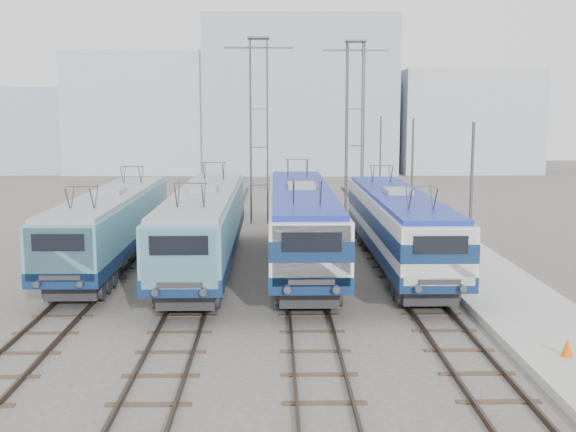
# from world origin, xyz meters

# --- Properties ---
(ground) EXTENTS (160.00, 160.00, 0.00)m
(ground) POSITION_xyz_m (0.00, 0.00, 0.00)
(ground) COLOR #514C47
(platform) EXTENTS (4.00, 70.00, 0.30)m
(platform) POSITION_xyz_m (10.20, 8.00, 0.15)
(platform) COLOR #9E9E99
(platform) RESTS_ON ground
(locomotive_far_left) EXTENTS (2.74, 17.26, 3.25)m
(locomotive_far_left) POSITION_xyz_m (-6.75, 8.35, 2.16)
(locomotive_far_left) COLOR #0D2146
(locomotive_far_left) RESTS_ON ground
(locomotive_center_left) EXTENTS (2.90, 18.32, 3.45)m
(locomotive_center_left) POSITION_xyz_m (-2.25, 7.37, 2.28)
(locomotive_center_left) COLOR #0D2146
(locomotive_center_left) RESTS_ON ground
(locomotive_center_right) EXTENTS (2.98, 18.83, 3.54)m
(locomotive_center_right) POSITION_xyz_m (2.25, 7.82, 2.40)
(locomotive_center_right) COLOR #0D2146
(locomotive_center_right) RESTS_ON ground
(locomotive_far_right) EXTENTS (2.79, 17.62, 3.31)m
(locomotive_far_right) POSITION_xyz_m (6.75, 7.56, 2.25)
(locomotive_far_right) COLOR #0D2146
(locomotive_far_right) RESTS_ON ground
(catenary_tower_west) EXTENTS (4.50, 1.20, 12.00)m
(catenary_tower_west) POSITION_xyz_m (0.00, 22.00, 6.64)
(catenary_tower_west) COLOR #3F4247
(catenary_tower_west) RESTS_ON ground
(catenary_tower_east) EXTENTS (4.50, 1.20, 12.00)m
(catenary_tower_east) POSITION_xyz_m (6.50, 24.00, 6.64)
(catenary_tower_east) COLOR #3F4247
(catenary_tower_east) RESTS_ON ground
(mast_front) EXTENTS (0.12, 0.12, 7.00)m
(mast_front) POSITION_xyz_m (8.60, 2.00, 3.50)
(mast_front) COLOR #3F4247
(mast_front) RESTS_ON ground
(mast_mid) EXTENTS (0.12, 0.12, 7.00)m
(mast_mid) POSITION_xyz_m (8.60, 14.00, 3.50)
(mast_mid) COLOR #3F4247
(mast_mid) RESTS_ON ground
(mast_rear) EXTENTS (0.12, 0.12, 7.00)m
(mast_rear) POSITION_xyz_m (8.60, 26.00, 3.50)
(mast_rear) COLOR #3F4247
(mast_rear) RESTS_ON ground
(safety_cone) EXTENTS (0.34, 0.34, 0.55)m
(safety_cone) POSITION_xyz_m (9.55, -5.41, 0.58)
(safety_cone) COLOR #FA4E00
(safety_cone) RESTS_ON platform
(building_west) EXTENTS (18.00, 12.00, 14.00)m
(building_west) POSITION_xyz_m (-14.00, 62.00, 7.00)
(building_west) COLOR #A5ABB8
(building_west) RESTS_ON ground
(building_center) EXTENTS (22.00, 14.00, 18.00)m
(building_center) POSITION_xyz_m (4.00, 62.00, 9.00)
(building_center) COLOR #92A0B2
(building_center) RESTS_ON ground
(building_east) EXTENTS (16.00, 12.00, 12.00)m
(building_east) POSITION_xyz_m (24.00, 62.00, 6.00)
(building_east) COLOR #A5ABB8
(building_east) RESTS_ON ground
(building_far_west) EXTENTS (14.00, 10.00, 10.00)m
(building_far_west) POSITION_xyz_m (-30.00, 62.00, 5.00)
(building_far_west) COLOR #92A0B2
(building_far_west) RESTS_ON ground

